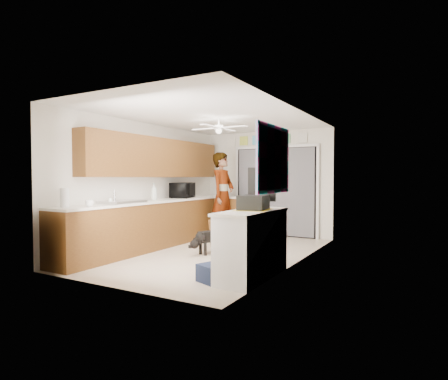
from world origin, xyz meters
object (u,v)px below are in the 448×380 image
at_px(paper_towel_roll, 65,198).
at_px(suitcase, 254,202).
at_px(soap_bottle, 154,192).
at_px(dog, 210,241).
at_px(man, 223,195).
at_px(microwave, 183,190).
at_px(navy_crate, 214,273).
at_px(cup, 89,203).
at_px(cardboard_box, 228,266).

relative_size(paper_towel_roll, suitcase, 0.61).
distance_m(soap_bottle, paper_towel_roll, 2.07).
height_order(soap_bottle, dog, soap_bottle).
xyz_separation_m(man, dog, (0.65, -1.63, -0.75)).
bearing_deg(man, suitcase, -142.62).
bearing_deg(suitcase, paper_towel_roll, -167.88).
bearing_deg(microwave, man, -62.33).
bearing_deg(paper_towel_roll, navy_crate, 10.77).
bearing_deg(suitcase, cup, -171.62).
distance_m(microwave, cup, 2.72).
height_order(suitcase, navy_crate, suitcase).
relative_size(man, dog, 3.29).
height_order(soap_bottle, paper_towel_roll, soap_bottle).
xyz_separation_m(cardboard_box, navy_crate, (0.00, -0.41, -0.01)).
bearing_deg(microwave, dog, -144.20).
bearing_deg(soap_bottle, cup, -83.08).
bearing_deg(man, cup, 171.93).
bearing_deg(soap_bottle, man, 65.47).
bearing_deg(paper_towel_roll, man, 78.69).
height_order(microwave, paper_towel_roll, microwave).
height_order(man, dog, man).
bearing_deg(suitcase, man, 118.62).
bearing_deg(dog, microwave, 165.31).
height_order(cup, suitcase, suitcase).
relative_size(microwave, cardboard_box, 1.49).
height_order(microwave, soap_bottle, same).
relative_size(suitcase, dog, 0.80).
relative_size(soap_bottle, suitcase, 0.71).
bearing_deg(cardboard_box, dog, 131.70).
distance_m(suitcase, cardboard_box, 0.98).
bearing_deg(suitcase, cardboard_box, -162.72).
bearing_deg(soap_bottle, dog, -3.15).
bearing_deg(dog, navy_crate, -34.46).
xyz_separation_m(cup, suitcase, (2.47, 0.75, 0.05)).
xyz_separation_m(suitcase, navy_crate, (-0.32, -0.57, -0.92)).
bearing_deg(navy_crate, cup, -175.08).
bearing_deg(cardboard_box, navy_crate, -90.00).
relative_size(cup, navy_crate, 0.33).
xyz_separation_m(paper_towel_roll, cardboard_box, (2.38, 0.86, -0.96)).
distance_m(navy_crate, dog, 1.85).
relative_size(suitcase, navy_crate, 1.24).
height_order(paper_towel_roll, dog, paper_towel_roll).
bearing_deg(soap_bottle, suitcase, -21.44).
distance_m(cup, paper_towel_roll, 0.37).
relative_size(paper_towel_roll, navy_crate, 0.76).
height_order(paper_towel_roll, suitcase, paper_towel_roll).
height_order(microwave, navy_crate, microwave).
bearing_deg(soap_bottle, paper_towel_roll, -90.44).
relative_size(microwave, man, 0.31).
xyz_separation_m(cup, man, (0.49, 3.36, -0.01)).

